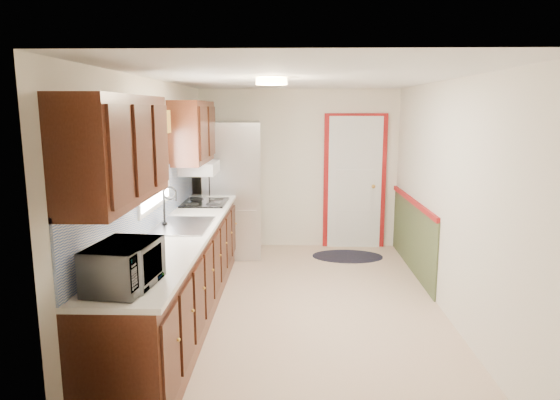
{
  "coord_description": "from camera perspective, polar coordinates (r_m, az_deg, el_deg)",
  "views": [
    {
      "loc": [
        -0.1,
        -5.06,
        2.1
      ],
      "look_at": [
        -0.23,
        0.15,
        1.15
      ],
      "focal_mm": 32.0,
      "sensor_mm": 36.0,
      "label": 1
    }
  ],
  "objects": [
    {
      "name": "room_shell",
      "position": [
        5.14,
        2.49,
        0.24
      ],
      "size": [
        3.2,
        5.2,
        2.52
      ],
      "color": "#D2B294",
      "rests_on": "ground"
    },
    {
      "name": "kitchen_run",
      "position": [
        5.07,
        -11.63,
        -4.63
      ],
      "size": [
        0.63,
        4.0,
        2.2
      ],
      "color": "#36160C",
      "rests_on": "ground"
    },
    {
      "name": "back_wall_trim",
      "position": [
        7.45,
        9.82,
        0.84
      ],
      "size": [
        1.12,
        2.3,
        2.08
      ],
      "color": "maroon",
      "rests_on": "ground"
    },
    {
      "name": "ceiling_fixture",
      "position": [
        4.87,
        -0.98,
        13.39
      ],
      "size": [
        0.3,
        0.3,
        0.06
      ],
      "primitive_type": "cylinder",
      "color": "#FFD88C",
      "rests_on": "room_shell"
    },
    {
      "name": "microwave",
      "position": [
        3.44,
        -17.44,
        -6.67
      ],
      "size": [
        0.36,
        0.57,
        0.37
      ],
      "primitive_type": "imported",
      "rotation": [
        0.0,
        0.0,
        1.46
      ],
      "color": "white",
      "rests_on": "kitchen_run"
    },
    {
      "name": "refrigerator",
      "position": [
        7.21,
        -5.43,
        1.21
      ],
      "size": [
        0.85,
        0.83,
        1.92
      ],
      "rotation": [
        0.0,
        0.0,
        0.07
      ],
      "color": "#B7B7BC",
      "rests_on": "ground"
    },
    {
      "name": "rug",
      "position": [
        7.31,
        7.72,
        -6.39
      ],
      "size": [
        1.03,
        0.69,
        0.01
      ],
      "primitive_type": "ellipsoid",
      "rotation": [
        0.0,
        0.0,
        -0.04
      ],
      "color": "black",
      "rests_on": "ground"
    },
    {
      "name": "cooktop",
      "position": [
        6.3,
        -8.58,
        -0.29
      ],
      "size": [
        0.53,
        0.64,
        0.02
      ],
      "primitive_type": "cube",
      "color": "black",
      "rests_on": "kitchen_run"
    }
  ]
}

